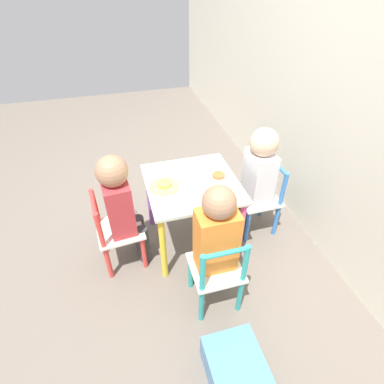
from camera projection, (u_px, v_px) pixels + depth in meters
The scene contains 12 objects.
ground_plane at pixel (192, 239), 2.06m from camera, with size 6.00×6.00×0.00m, color #6B6056.
house_wall at pixel (358, 19), 1.43m from camera, with size 6.00×0.06×2.60m.
kids_table at pixel (192, 193), 1.81m from camera, with size 0.54×0.54×0.49m.
chair_blue at pixel (260, 199), 2.02m from camera, with size 0.26×0.26×0.51m.
chair_red at pixel (116, 232), 1.77m from camera, with size 0.28×0.28×0.51m.
chair_teal at pixel (217, 273), 1.54m from camera, with size 0.26×0.26×0.51m.
child_back at pixel (257, 174), 1.87m from camera, with size 0.20×0.22×0.77m.
child_front at pixel (121, 203), 1.66m from camera, with size 0.21×0.22×0.76m.
child_right at pixel (215, 237), 1.46m from camera, with size 0.21×0.20×0.77m.
plate_back at pixel (218, 177), 1.79m from camera, with size 0.17×0.17×0.03m.
plate_front at pixel (165, 186), 1.72m from camera, with size 0.17×0.17×0.03m.
storage_bin at pixel (236, 371), 1.33m from camera, with size 0.31×0.24×0.16m.
Camera 1 is at (1.37, -0.38, 1.53)m, focal length 28.00 mm.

